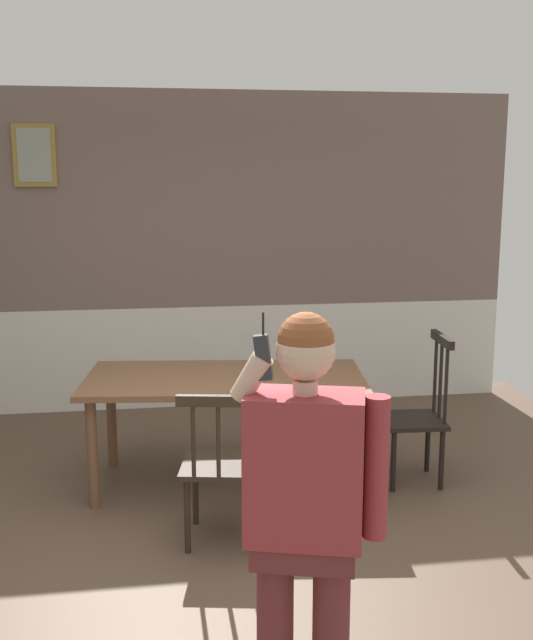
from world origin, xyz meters
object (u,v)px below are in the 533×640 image
Objects in this scene: chair_by_doorway at (222,465)px; person_figure at (306,500)px; dining_table at (225,389)px; chair_near_window at (418,415)px.

chair_by_doorway is 1.64m from person_figure.
dining_table is 2.42m from person_figure.
person_figure reaches higher than chair_near_window.
chair_near_window is 1.11× the size of chair_by_doorway.
dining_table is at bearing 87.50° from chair_near_window.
chair_near_window is (1.32, -0.16, -0.20)m from dining_table.
person_figure reaches higher than chair_by_doorway.
chair_by_doorway is at bearing -67.88° from person_figure.
dining_table is 1.21× the size of person_figure.
chair_near_window reaches higher than chair_by_doorway.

